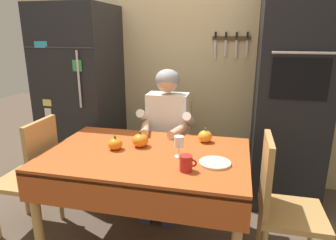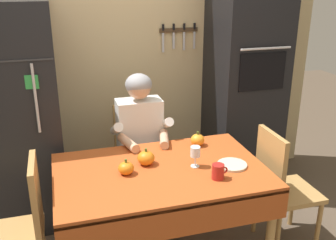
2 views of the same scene
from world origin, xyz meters
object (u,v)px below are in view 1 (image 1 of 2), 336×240
(seated_person, at_px, (166,128))
(pumpkin_large, at_px, (115,144))
(chair_right_side, at_px, (280,201))
(pumpkin_small, at_px, (140,140))
(pumpkin_medium, at_px, (205,136))
(coffee_mug, at_px, (186,163))
(refrigerator, at_px, (82,98))
(dining_table, at_px, (146,165))
(chair_behind_person, at_px, (171,145))
(serving_tray, at_px, (215,163))
(wine_glass, at_px, (179,142))
(chair_left_side, at_px, (33,172))
(wall_oven, at_px, (291,91))

(seated_person, bearing_deg, pumpkin_large, -111.84)
(seated_person, distance_m, chair_right_side, 1.13)
(chair_right_side, relative_size, pumpkin_small, 7.76)
(pumpkin_medium, bearing_deg, coffee_mug, -95.99)
(refrigerator, distance_m, dining_table, 1.32)
(chair_behind_person, height_order, serving_tray, chair_behind_person)
(chair_right_side, bearing_deg, wine_glass, 177.62)
(chair_left_side, height_order, serving_tray, chair_left_side)
(dining_table, distance_m, pumpkin_large, 0.27)
(wall_oven, bearing_deg, pumpkin_large, -144.91)
(coffee_mug, relative_size, pumpkin_small, 0.89)
(refrigerator, bearing_deg, pumpkin_small, -41.21)
(pumpkin_medium, bearing_deg, chair_right_side, -33.79)
(dining_table, height_order, pumpkin_large, pumpkin_large)
(dining_table, bearing_deg, pumpkin_small, 122.89)
(seated_person, bearing_deg, chair_right_side, -35.31)
(chair_right_side, bearing_deg, dining_table, 177.86)
(chair_right_side, relative_size, serving_tray, 4.59)
(chair_right_side, relative_size, chair_left_side, 1.00)
(coffee_mug, xyz_separation_m, pumpkin_medium, (0.05, 0.52, -0.00))
(wall_oven, xyz_separation_m, dining_table, (-1.05, -0.92, -0.39))
(chair_left_side, xyz_separation_m, pumpkin_large, (0.67, 0.05, 0.27))
(chair_right_side, bearing_deg, coffee_mug, -163.80)
(chair_behind_person, distance_m, wine_glass, 0.90)
(wall_oven, height_order, pumpkin_small, wall_oven)
(chair_left_side, distance_m, wine_glass, 1.18)
(seated_person, xyz_separation_m, coffee_mug, (0.32, -0.81, 0.05))
(seated_person, distance_m, pumpkin_medium, 0.47)
(chair_right_side, xyz_separation_m, pumpkin_medium, (-0.53, 0.35, 0.27))
(refrigerator, distance_m, chair_right_side, 2.10)
(wine_glass, distance_m, pumpkin_small, 0.34)
(chair_left_side, bearing_deg, seated_person, 34.92)
(refrigerator, bearing_deg, seated_person, -16.37)
(wine_glass, bearing_deg, coffee_mug, -66.97)
(refrigerator, distance_m, chair_behind_person, 1.03)
(refrigerator, distance_m, serving_tray, 1.72)
(coffee_mug, xyz_separation_m, pumpkin_large, (-0.55, 0.22, -0.01))
(dining_table, xyz_separation_m, coffee_mug, (0.32, -0.20, 0.13))
(pumpkin_medium, relative_size, pumpkin_small, 0.95)
(pumpkin_large, height_order, pumpkin_medium, pumpkin_medium)
(chair_behind_person, height_order, pumpkin_large, chair_behind_person)
(chair_behind_person, distance_m, chair_left_side, 1.22)
(pumpkin_medium, bearing_deg, pumpkin_small, -155.87)
(chair_right_side, xyz_separation_m, pumpkin_small, (-0.98, 0.15, 0.28))
(dining_table, xyz_separation_m, serving_tray, (0.48, -0.07, 0.09))
(refrigerator, relative_size, pumpkin_medium, 15.80)
(wine_glass, height_order, pumpkin_small, wine_glass)
(chair_right_side, height_order, serving_tray, chair_right_side)
(pumpkin_small, bearing_deg, refrigerator, 138.79)
(wine_glass, relative_size, pumpkin_medium, 1.29)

